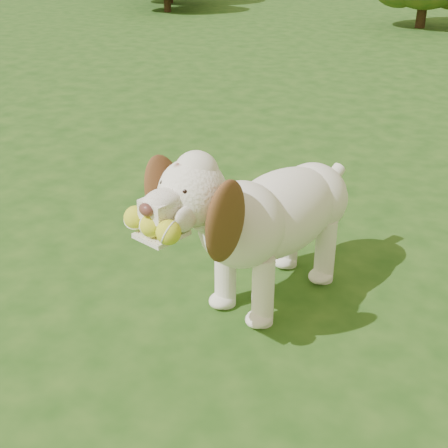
% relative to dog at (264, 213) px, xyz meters
% --- Properties ---
extents(ground, '(80.00, 80.00, 0.00)m').
position_rel_dog_xyz_m(ground, '(0.06, 0.04, -0.47)').
color(ground, '#1B4313').
rests_on(ground, ground).
extents(dog, '(0.69, 1.34, 0.88)m').
position_rel_dog_xyz_m(dog, '(0.00, 0.00, 0.00)').
color(dog, white).
rests_on(dog, ground).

